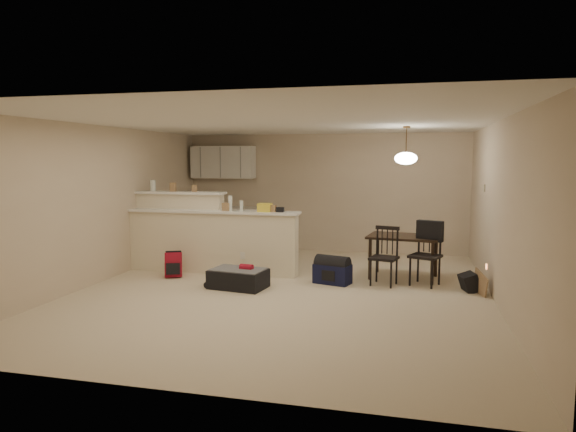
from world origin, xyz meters
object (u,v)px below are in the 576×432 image
(black_daypack, at_px, (469,283))
(navy_duffel, at_px, (332,274))
(dining_table, at_px, (404,241))
(red_backpack, at_px, (173,265))
(dining_chair_far, at_px, (425,254))
(suitcase, at_px, (238,279))
(dining_chair_near, at_px, (384,256))
(pendant_lamp, at_px, (406,158))

(black_daypack, bearing_deg, navy_duffel, 75.65)
(dining_table, height_order, red_backpack, dining_table)
(dining_chair_far, distance_m, red_backpack, 4.11)
(red_backpack, bearing_deg, suitcase, -40.55)
(dining_table, xyz_separation_m, suitcase, (-2.45, -1.27, -0.49))
(dining_table, bearing_deg, red_backpack, -159.91)
(navy_duffel, height_order, black_daypack, navy_duffel)
(dining_chair_far, distance_m, navy_duffel, 1.48)
(red_backpack, bearing_deg, dining_table, -9.39)
(navy_duffel, bearing_deg, dining_chair_near, 21.80)
(pendant_lamp, height_order, navy_duffel, pendant_lamp)
(pendant_lamp, bearing_deg, black_daypack, -33.53)
(dining_table, height_order, pendant_lamp, pendant_lamp)
(dining_table, relative_size, dining_chair_far, 1.25)
(dining_chair_near, relative_size, navy_duffel, 1.62)
(red_backpack, height_order, black_daypack, red_backpack)
(dining_chair_far, height_order, navy_duffel, dining_chair_far)
(dining_table, xyz_separation_m, red_backpack, (-3.74, -0.83, -0.42))
(dining_table, xyz_separation_m, black_daypack, (0.98, -0.65, -0.49))
(pendant_lamp, bearing_deg, dining_chair_near, -117.00)
(dining_table, xyz_separation_m, pendant_lamp, (-0.00, -0.00, 1.36))
(pendant_lamp, distance_m, red_backpack, 4.23)
(dining_chair_far, height_order, suitcase, dining_chair_far)
(dining_chair_near, relative_size, black_daypack, 3.06)
(dining_chair_near, relative_size, dining_chair_far, 0.93)
(suitcase, distance_m, red_backpack, 1.37)
(dining_chair_far, xyz_separation_m, black_daypack, (0.64, -0.22, -0.36))
(dining_chair_near, bearing_deg, black_daypack, 10.10)
(black_daypack, bearing_deg, pendant_lamp, 42.13)
(black_daypack, bearing_deg, suitcase, 85.94)
(dining_chair_far, relative_size, red_backpack, 2.39)
(suitcase, bearing_deg, red_backpack, 169.85)
(black_daypack, bearing_deg, dining_chair_far, 57.14)
(dining_table, bearing_deg, suitcase, -145.03)
(dining_table, bearing_deg, dining_chair_far, -44.69)
(dining_chair_near, height_order, suitcase, dining_chair_near)
(navy_duffel, distance_m, black_daypack, 2.06)
(suitcase, relative_size, black_daypack, 2.79)
(suitcase, bearing_deg, dining_chair_far, 25.21)
(dining_table, height_order, dining_chair_near, dining_chair_near)
(pendant_lamp, bearing_deg, red_backpack, -167.45)
(pendant_lamp, bearing_deg, dining_table, 18.43)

